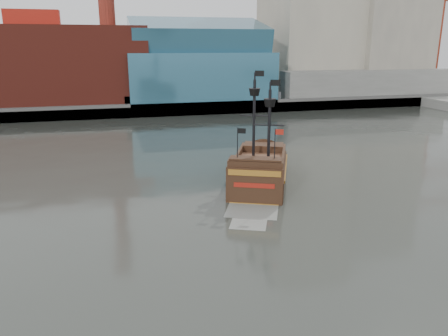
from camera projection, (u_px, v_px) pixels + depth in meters
name	position (u px, v px, depth m)	size (l,w,h in m)	color
ground	(274.00, 270.00, 27.14)	(400.00, 400.00, 0.00)	#262823
promenade_far	(144.00, 95.00, 112.37)	(220.00, 60.00, 2.00)	slate
seawall	(157.00, 110.00, 84.87)	(220.00, 1.00, 2.60)	#4C4C49
crane_a	(438.00, 23.00, 117.75)	(22.50, 4.00, 32.25)	slate
crane_b	(439.00, 38.00, 130.40)	(19.10, 4.00, 26.25)	slate
pirate_ship	(259.00, 173.00, 43.88)	(10.77, 16.43, 11.89)	black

